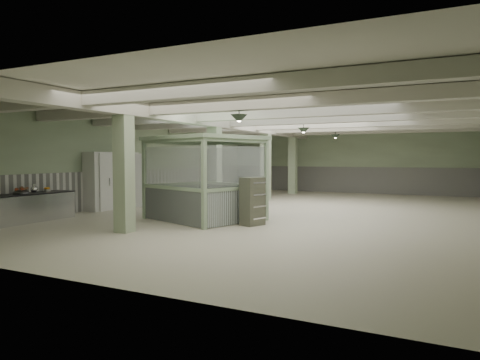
% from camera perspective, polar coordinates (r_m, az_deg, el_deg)
% --- Properties ---
extents(floor, '(20.00, 20.00, 0.00)m').
position_cam_1_polar(floor, '(16.13, 6.15, -4.28)').
color(floor, beige).
rests_on(floor, ground).
extents(ceiling, '(14.00, 20.00, 0.02)m').
position_cam_1_polar(ceiling, '(16.07, 6.22, 8.56)').
color(ceiling, white).
rests_on(ceiling, wall_back).
extents(wall_back, '(14.00, 0.02, 3.60)m').
position_cam_1_polar(wall_back, '(25.63, 13.82, 2.38)').
color(wall_back, '#AAC29B').
rests_on(wall_back, floor).
extents(wall_front, '(14.00, 0.02, 3.60)m').
position_cam_1_polar(wall_front, '(7.42, -21.09, 0.96)').
color(wall_front, '#AAC29B').
rests_on(wall_front, floor).
extents(wall_left, '(0.02, 20.00, 3.60)m').
position_cam_1_polar(wall_left, '(19.52, -13.53, 2.22)').
color(wall_left, '#AAC29B').
rests_on(wall_left, floor).
extents(wainscot_left, '(0.05, 19.90, 1.50)m').
position_cam_1_polar(wainscot_left, '(19.55, -13.44, -0.86)').
color(wainscot_left, silver).
rests_on(wainscot_left, floor).
extents(wainscot_back, '(13.90, 0.05, 1.50)m').
position_cam_1_polar(wainscot_back, '(25.64, 13.78, 0.03)').
color(wainscot_back, silver).
rests_on(wainscot_back, floor).
extents(girder, '(0.45, 19.90, 0.40)m').
position_cam_1_polar(girder, '(17.06, -1.77, 7.51)').
color(girder, beige).
rests_on(girder, ceiling).
extents(beam_a, '(13.90, 0.35, 0.32)m').
position_cam_1_polar(beam_a, '(9.40, -9.82, 11.41)').
color(beam_a, beige).
rests_on(beam_a, ceiling).
extents(beam_b, '(13.90, 0.35, 0.32)m').
position_cam_1_polar(beam_b, '(11.51, -2.39, 9.90)').
color(beam_b, beige).
rests_on(beam_b, ceiling).
extents(beam_c, '(13.90, 0.35, 0.32)m').
position_cam_1_polar(beam_c, '(13.74, 2.64, 8.77)').
color(beam_c, beige).
rests_on(beam_c, ceiling).
extents(beam_d, '(13.90, 0.35, 0.32)m').
position_cam_1_polar(beam_d, '(16.06, 6.22, 7.92)').
color(beam_d, beige).
rests_on(beam_d, ceiling).
extents(beam_e, '(13.90, 0.35, 0.32)m').
position_cam_1_polar(beam_e, '(18.42, 8.88, 7.27)').
color(beam_e, beige).
rests_on(beam_e, ceiling).
extents(beam_f, '(13.90, 0.35, 0.32)m').
position_cam_1_polar(beam_f, '(20.82, 10.93, 6.75)').
color(beam_f, beige).
rests_on(beam_f, ceiling).
extents(beam_g, '(13.90, 0.35, 0.32)m').
position_cam_1_polar(beam_g, '(23.23, 12.55, 6.34)').
color(beam_g, beige).
rests_on(beam_g, ceiling).
extents(column_a, '(0.42, 0.42, 3.60)m').
position_cam_1_polar(column_a, '(12.04, -15.22, 1.76)').
color(column_a, '#A7BC97').
rests_on(column_a, floor).
extents(column_b, '(0.42, 0.42, 3.60)m').
position_cam_1_polar(column_b, '(16.13, -3.42, 2.15)').
color(column_b, '#A7BC97').
rests_on(column_b, floor).
extents(column_c, '(0.42, 0.42, 3.60)m').
position_cam_1_polar(column_c, '(20.63, 3.43, 2.33)').
color(column_c, '#A7BC97').
rests_on(column_c, floor).
extents(column_d, '(0.42, 0.42, 3.60)m').
position_cam_1_polar(column_d, '(24.37, 7.06, 2.42)').
color(column_d, '#A7BC97').
rests_on(column_d, floor).
extents(pendant_front, '(0.44, 0.44, 0.22)m').
position_cam_1_polar(pendant_front, '(11.24, -0.13, 8.17)').
color(pendant_front, '#2C3B2C').
rests_on(pendant_front, ceiling).
extents(pendant_mid, '(0.44, 0.44, 0.22)m').
position_cam_1_polar(pendant_mid, '(16.34, 8.47, 6.52)').
color(pendant_mid, '#2C3B2C').
rests_on(pendant_mid, ceiling).
extents(pendant_back, '(0.44, 0.44, 0.22)m').
position_cam_1_polar(pendant_back, '(21.15, 12.59, 5.67)').
color(pendant_back, '#2C3B2C').
rests_on(pendant_back, ceiling).
extents(pitcher_near, '(0.23, 0.26, 0.29)m').
position_cam_1_polar(pitcher_near, '(15.25, -25.80, -1.04)').
color(pitcher_near, silver).
rests_on(pitcher_near, prep_counter).
extents(veg_colander, '(0.51, 0.51, 0.22)m').
position_cam_1_polar(veg_colander, '(14.83, -27.15, -1.30)').
color(veg_colander, '#3E3F43').
rests_on(veg_colander, prep_counter).
extents(orange_bowl, '(0.28, 0.28, 0.08)m').
position_cam_1_polar(orange_bowl, '(15.71, -24.33, -1.27)').
color(orange_bowl, '#B2B2B7').
rests_on(orange_bowl, prep_counter).
extents(walkin_cooler, '(1.09, 2.52, 2.31)m').
position_cam_1_polar(walkin_cooler, '(17.82, -16.58, 0.04)').
color(walkin_cooler, white).
rests_on(walkin_cooler, floor).
extents(guard_booth, '(4.14, 3.82, 2.72)m').
position_cam_1_polar(guard_booth, '(14.09, -4.78, 2.12)').
color(guard_booth, '#9CB792').
rests_on(guard_booth, floor).
extents(filing_cabinet, '(0.67, 0.79, 1.45)m').
position_cam_1_polar(filing_cabinet, '(12.88, 1.66, -2.86)').
color(filing_cabinet, '#616352').
rests_on(filing_cabinet, floor).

